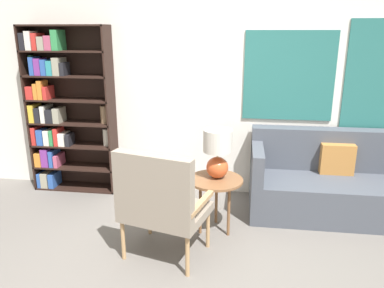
% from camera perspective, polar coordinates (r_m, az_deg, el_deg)
% --- Properties ---
extents(wall_back, '(6.40, 0.08, 2.70)m').
position_cam_1_polar(wall_back, '(4.46, 2.56, 9.24)').
color(wall_back, white).
rests_on(wall_back, ground_plane).
extents(bookshelf, '(1.04, 0.30, 2.01)m').
position_cam_1_polar(bookshelf, '(4.85, -19.31, 5.07)').
color(bookshelf, black).
rests_on(bookshelf, ground_plane).
extents(armchair, '(0.82, 0.72, 1.01)m').
position_cam_1_polar(armchair, '(3.20, -4.99, -8.47)').
color(armchair, tan).
rests_on(armchair, ground_plane).
extents(couch, '(1.87, 0.81, 0.89)m').
position_cam_1_polar(couch, '(4.42, 21.15, -5.72)').
color(couch, '#474C56').
rests_on(couch, ground_plane).
extents(side_table, '(0.54, 0.54, 0.56)m').
position_cam_1_polar(side_table, '(3.70, 3.61, -6.16)').
color(side_table, brown).
rests_on(side_table, ground_plane).
extents(table_lamp, '(0.28, 0.28, 0.49)m').
position_cam_1_polar(table_lamp, '(3.61, 3.92, -1.01)').
color(table_lamp, '#C65128').
rests_on(table_lamp, side_table).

